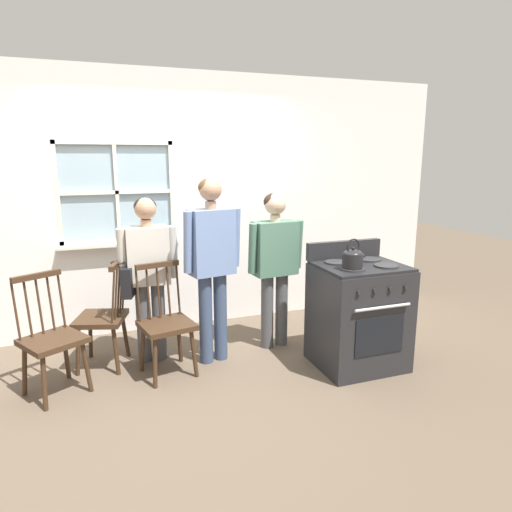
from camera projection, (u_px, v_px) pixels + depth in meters
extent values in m
plane|color=brown|center=(204.00, 381.00, 3.81)|extent=(16.00, 16.00, 0.00)
cube|color=white|center=(308.00, 199.00, 5.35)|extent=(3.15, 0.06, 2.70)
cube|color=white|center=(123.00, 287.00, 4.82)|extent=(1.15, 0.06, 0.98)
cube|color=white|center=(111.00, 103.00, 4.42)|extent=(1.15, 0.06, 0.71)
cube|color=silver|center=(121.00, 244.00, 4.64)|extent=(1.21, 0.10, 0.03)
cube|color=#9EB7C6|center=(117.00, 192.00, 4.61)|extent=(1.09, 0.01, 0.96)
cube|color=silver|center=(117.00, 192.00, 4.58)|extent=(0.04, 0.02, 1.02)
cube|color=silver|center=(117.00, 192.00, 4.58)|extent=(1.15, 0.02, 0.04)
cube|color=silver|center=(57.00, 194.00, 4.40)|extent=(0.04, 0.03, 1.02)
cube|color=silver|center=(172.00, 191.00, 4.77)|extent=(0.04, 0.03, 1.02)
cube|color=silver|center=(114.00, 142.00, 4.48)|extent=(1.15, 0.03, 0.04)
cube|color=silver|center=(120.00, 240.00, 4.69)|extent=(1.15, 0.03, 0.04)
cube|color=#3D2819|center=(101.00, 319.00, 4.01)|extent=(0.51, 0.52, 0.04)
cylinder|color=#3D2819|center=(90.00, 336.00, 4.22)|extent=(0.06, 0.08, 0.42)
cylinder|color=#3D2819|center=(78.00, 352.00, 3.89)|extent=(0.08, 0.06, 0.42)
cylinder|color=#3D2819|center=(125.00, 336.00, 4.23)|extent=(0.08, 0.06, 0.42)
cylinder|color=#3D2819|center=(116.00, 351.00, 3.90)|extent=(0.06, 0.08, 0.42)
cylinder|color=#3D2819|center=(124.00, 287.00, 4.14)|extent=(0.07, 0.04, 0.47)
cylinder|color=#3D2819|center=(121.00, 289.00, 4.05)|extent=(0.07, 0.04, 0.47)
cylinder|color=#3D2819|center=(119.00, 292.00, 3.96)|extent=(0.07, 0.04, 0.47)
cylinder|color=#3D2819|center=(116.00, 296.00, 3.88)|extent=(0.07, 0.04, 0.47)
cylinder|color=#3D2819|center=(113.00, 299.00, 3.79)|extent=(0.07, 0.04, 0.47)
cube|color=#3D2819|center=(117.00, 264.00, 3.91)|extent=(0.15, 0.37, 0.04)
cube|color=#3D2819|center=(167.00, 325.00, 3.85)|extent=(0.49, 0.48, 0.04)
cylinder|color=#3D2819|center=(155.00, 363.00, 3.68)|extent=(0.07, 0.08, 0.42)
cylinder|color=#3D2819|center=(194.00, 353.00, 3.85)|extent=(0.08, 0.07, 0.42)
cylinder|color=#3D2819|center=(143.00, 349.00, 3.94)|extent=(0.08, 0.07, 0.42)
cylinder|color=#3D2819|center=(179.00, 341.00, 4.12)|extent=(0.07, 0.08, 0.42)
cylinder|color=#3D2819|center=(138.00, 297.00, 3.85)|extent=(0.03, 0.07, 0.47)
cylinder|color=#3D2819|center=(148.00, 295.00, 3.89)|extent=(0.03, 0.07, 0.47)
cylinder|color=#3D2819|center=(159.00, 293.00, 3.94)|extent=(0.03, 0.07, 0.47)
cylinder|color=#3D2819|center=(168.00, 292.00, 3.99)|extent=(0.03, 0.07, 0.47)
cylinder|color=#3D2819|center=(178.00, 290.00, 4.03)|extent=(0.03, 0.07, 0.47)
cube|color=#3D2819|center=(157.00, 265.00, 3.89)|extent=(0.38, 0.12, 0.04)
cube|color=#3D2819|center=(53.00, 341.00, 3.53)|extent=(0.56, 0.56, 0.04)
cylinder|color=#3D2819|center=(44.00, 383.00, 3.35)|extent=(0.06, 0.09, 0.42)
cylinder|color=#3D2819|center=(87.00, 367.00, 3.60)|extent=(0.09, 0.06, 0.42)
cylinder|color=#3D2819|center=(25.00, 370.00, 3.55)|extent=(0.09, 0.06, 0.42)
cylinder|color=#3D2819|center=(66.00, 356.00, 3.80)|extent=(0.06, 0.09, 0.42)
cylinder|color=#3D2819|center=(16.00, 313.00, 3.45)|extent=(0.05, 0.07, 0.47)
cylinder|color=#3D2819|center=(28.00, 310.00, 3.51)|extent=(0.05, 0.07, 0.47)
cylinder|color=#3D2819|center=(40.00, 307.00, 3.58)|extent=(0.05, 0.07, 0.47)
cylinder|color=#3D2819|center=(51.00, 304.00, 3.65)|extent=(0.05, 0.07, 0.47)
cylinder|color=#3D2819|center=(62.00, 302.00, 3.72)|extent=(0.05, 0.07, 0.47)
cube|color=#3D2819|center=(36.00, 276.00, 3.53)|extent=(0.35, 0.23, 0.04)
cylinder|color=#4C4C51|center=(143.00, 323.00, 4.13)|extent=(0.12, 0.12, 0.73)
cylinder|color=#4C4C51|center=(159.00, 321.00, 4.17)|extent=(0.12, 0.12, 0.73)
cube|color=beige|center=(148.00, 255.00, 4.02)|extent=(0.37, 0.22, 0.51)
cylinder|color=beige|center=(122.00, 255.00, 3.93)|extent=(0.08, 0.11, 0.47)
cylinder|color=beige|center=(173.00, 252.00, 4.06)|extent=(0.08, 0.11, 0.47)
cylinder|color=tan|center=(146.00, 223.00, 3.96)|extent=(0.10, 0.10, 0.06)
sphere|color=tan|center=(145.00, 209.00, 3.93)|extent=(0.19, 0.19, 0.19)
ellipsoid|color=black|center=(145.00, 206.00, 3.94)|extent=(0.19, 0.19, 0.16)
cylinder|color=#384766|center=(206.00, 319.00, 4.09)|extent=(0.12, 0.12, 0.82)
cylinder|color=#384766|center=(220.00, 316.00, 4.16)|extent=(0.12, 0.12, 0.82)
cube|color=#6B84B7|center=(212.00, 242.00, 3.98)|extent=(0.42, 0.28, 0.58)
cylinder|color=#6B84B7|center=(188.00, 242.00, 3.84)|extent=(0.10, 0.13, 0.53)
cylinder|color=#6B84B7|center=(236.00, 237.00, 4.07)|extent=(0.10, 0.13, 0.53)
cylinder|color=tan|center=(211.00, 205.00, 3.91)|extent=(0.10, 0.10, 0.07)
sphere|color=tan|center=(210.00, 190.00, 3.88)|extent=(0.19, 0.19, 0.19)
ellipsoid|color=brown|center=(210.00, 188.00, 3.89)|extent=(0.20, 0.20, 0.16)
cylinder|color=#4C4C51|center=(267.00, 311.00, 4.43)|extent=(0.12, 0.12, 0.73)
cylinder|color=#4C4C51|center=(281.00, 309.00, 4.50)|extent=(0.12, 0.12, 0.73)
cube|color=#4C7560|center=(275.00, 248.00, 4.33)|extent=(0.43, 0.25, 0.51)
cylinder|color=#4C7560|center=(253.00, 249.00, 4.21)|extent=(0.09, 0.12, 0.48)
cylinder|color=#4C7560|center=(298.00, 244.00, 4.41)|extent=(0.09, 0.12, 0.48)
cylinder|color=beige|center=(275.00, 218.00, 4.27)|extent=(0.10, 0.10, 0.06)
sphere|color=beige|center=(275.00, 204.00, 4.24)|extent=(0.20, 0.20, 0.20)
ellipsoid|color=#332319|center=(275.00, 202.00, 4.25)|extent=(0.21, 0.21, 0.17)
cube|color=#232326|center=(358.00, 317.00, 4.03)|extent=(0.74, 0.64, 0.90)
cube|color=black|center=(361.00, 266.00, 3.93)|extent=(0.73, 0.61, 0.02)
cylinder|color=#2D2D30|center=(352.00, 269.00, 3.76)|extent=(0.20, 0.20, 0.02)
cylinder|color=#2D2D30|center=(386.00, 266.00, 3.87)|extent=(0.20, 0.20, 0.02)
cylinder|color=#2D2D30|center=(336.00, 262.00, 3.99)|extent=(0.20, 0.20, 0.02)
cylinder|color=#2D2D30|center=(369.00, 260.00, 4.10)|extent=(0.20, 0.20, 0.02)
cube|color=#232326|center=(344.00, 249.00, 4.18)|extent=(0.74, 0.06, 0.16)
cube|color=black|center=(380.00, 336.00, 3.75)|extent=(0.46, 0.01, 0.32)
cylinder|color=silver|center=(383.00, 307.00, 3.67)|extent=(0.52, 0.02, 0.02)
cylinder|color=#232326|center=(359.00, 293.00, 3.58)|extent=(0.04, 0.02, 0.04)
cylinder|color=#232326|center=(375.00, 291.00, 3.63)|extent=(0.04, 0.02, 0.04)
cylinder|color=#232326|center=(391.00, 289.00, 3.68)|extent=(0.04, 0.02, 0.04)
cylinder|color=#232326|center=(406.00, 287.00, 3.73)|extent=(0.04, 0.02, 0.04)
cylinder|color=black|center=(352.00, 261.00, 3.74)|extent=(0.17, 0.17, 0.12)
ellipsoid|color=black|center=(353.00, 254.00, 3.73)|extent=(0.16, 0.16, 0.07)
sphere|color=black|center=(353.00, 248.00, 3.72)|extent=(0.03, 0.03, 0.03)
cylinder|color=black|center=(361.00, 258.00, 3.76)|extent=(0.08, 0.03, 0.07)
torus|color=black|center=(353.00, 246.00, 3.71)|extent=(0.12, 0.01, 0.12)
cylinder|color=beige|center=(148.00, 237.00, 4.71)|extent=(0.11, 0.11, 0.09)
cylinder|color=#33261C|center=(148.00, 234.00, 4.70)|extent=(0.10, 0.10, 0.01)
cone|color=#388447|center=(149.00, 224.00, 4.69)|extent=(0.06, 0.05, 0.19)
cone|color=#388447|center=(148.00, 229.00, 4.71)|extent=(0.04, 0.05, 0.09)
cone|color=#388447|center=(146.00, 225.00, 4.69)|extent=(0.08, 0.07, 0.17)
cone|color=#388447|center=(146.00, 226.00, 4.68)|extent=(0.05, 0.04, 0.15)
cone|color=#388447|center=(148.00, 229.00, 4.68)|extent=(0.04, 0.05, 0.09)
cone|color=#388447|center=(149.00, 224.00, 4.68)|extent=(0.08, 0.07, 0.20)
cube|color=black|center=(128.00, 282.00, 3.95)|extent=(0.15, 0.24, 0.26)
torus|color=black|center=(118.00, 263.00, 3.91)|extent=(0.16, 0.16, 0.01)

